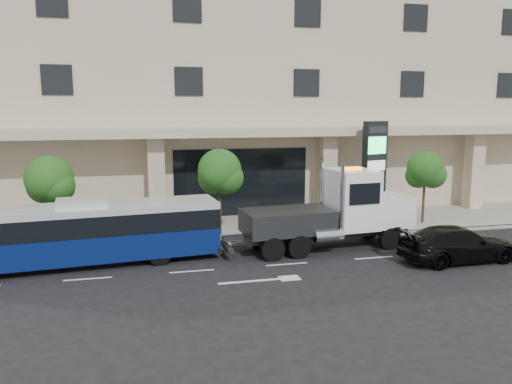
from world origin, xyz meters
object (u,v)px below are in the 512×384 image
city_bus (84,232)px  black_sedan (458,244)px  signage_pylon (374,171)px  tow_truck (336,212)px

city_bus → black_sedan: 15.85m
black_sedan → signage_pylon: 7.75m
city_bus → black_sedan: bearing=-16.5°
city_bus → tow_truck: bearing=-5.1°
black_sedan → signage_pylon: size_ratio=0.92×
black_sedan → signage_pylon: bearing=0.4°
city_bus → signage_pylon: size_ratio=2.00×
city_bus → black_sedan: size_ratio=2.17×
black_sedan → signage_pylon: signage_pylon is taller
signage_pylon → tow_truck: bearing=-147.9°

